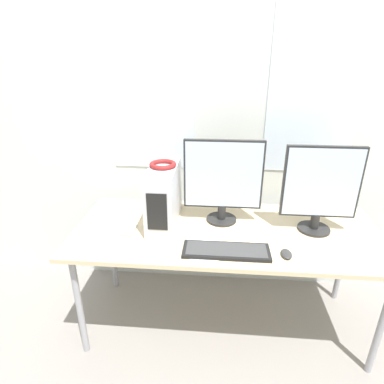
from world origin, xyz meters
TOP-DOWN VIEW (x-y plane):
  - ground_plane at (0.00, 0.00)m, footprint 14.00×14.00m
  - wall_back at (0.00, 0.94)m, footprint 8.00×0.07m
  - desk at (0.00, 0.40)m, footprint 1.94×0.81m
  - pc_tower at (-0.41, 0.48)m, footprint 0.17×0.49m
  - headphones at (-0.41, 0.48)m, footprint 0.17×0.17m
  - monitor_main at (-0.04, 0.53)m, footprint 0.50×0.20m
  - monitor_right_near at (0.55, 0.45)m, footprint 0.45×0.20m
  - keyboard at (-0.01, 0.15)m, footprint 0.49×0.17m
  - mouse at (0.32, 0.15)m, footprint 0.06×0.10m
  - cell_phone at (-0.62, 0.34)m, footprint 0.08×0.14m
  - paper_sheet_left at (-0.13, 0.20)m, footprint 0.25×0.33m

SIDE VIEW (x-z plane):
  - ground_plane at x=0.00m, z-range 0.00..0.00m
  - desk at x=0.00m, z-range 0.33..1.09m
  - paper_sheet_left at x=-0.13m, z-range 0.76..0.76m
  - cell_phone at x=-0.62m, z-range 0.76..0.77m
  - keyboard at x=-0.01m, z-range 0.76..0.79m
  - mouse at x=0.32m, z-range 0.76..0.79m
  - pc_tower at x=-0.41m, z-range 0.76..1.15m
  - monitor_right_near at x=0.55m, z-range 0.78..1.32m
  - monitor_main at x=-0.04m, z-range 0.78..1.33m
  - headphones at x=-0.41m, z-range 1.15..1.18m
  - wall_back at x=0.00m, z-range 0.00..2.70m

